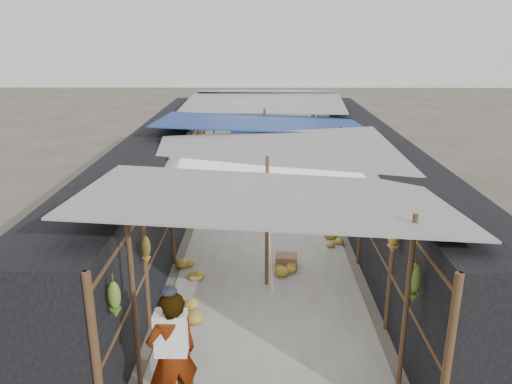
{
  "coord_description": "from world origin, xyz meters",
  "views": [
    {
      "loc": [
        -0.14,
        -5.81,
        4.74
      ],
      "look_at": [
        -0.22,
        5.1,
        1.25
      ],
      "focal_mm": 35.0,
      "sensor_mm": 36.0,
      "label": 1
    }
  ],
  "objects_px": {
    "crate_near": "(286,261)",
    "black_basin": "(303,209)",
    "vendor_elderly": "(172,355)",
    "shopper_blue": "(238,192)",
    "vendor_seated": "(289,164)"
  },
  "relations": [
    {
      "from": "black_basin",
      "to": "shopper_blue",
      "type": "bearing_deg",
      "value": -165.53
    },
    {
      "from": "black_basin",
      "to": "shopper_blue",
      "type": "relative_size",
      "value": 0.38
    },
    {
      "from": "vendor_elderly",
      "to": "vendor_seated",
      "type": "bearing_deg",
      "value": -130.13
    },
    {
      "from": "crate_near",
      "to": "shopper_blue",
      "type": "distance_m",
      "value": 3.22
    },
    {
      "from": "vendor_seated",
      "to": "black_basin",
      "type": "bearing_deg",
      "value": -15.79
    },
    {
      "from": "crate_near",
      "to": "shopper_blue",
      "type": "height_order",
      "value": "shopper_blue"
    },
    {
      "from": "vendor_seated",
      "to": "shopper_blue",
      "type": "bearing_deg",
      "value": -39.73
    },
    {
      "from": "crate_near",
      "to": "vendor_elderly",
      "type": "bearing_deg",
      "value": -107.91
    },
    {
      "from": "crate_near",
      "to": "shopper_blue",
      "type": "bearing_deg",
      "value": 114.09
    },
    {
      "from": "vendor_elderly",
      "to": "shopper_blue",
      "type": "xyz_separation_m",
      "value": [
        0.52,
        7.25,
        -0.16
      ]
    },
    {
      "from": "vendor_elderly",
      "to": "shopper_blue",
      "type": "bearing_deg",
      "value": -123.86
    },
    {
      "from": "crate_near",
      "to": "black_basin",
      "type": "distance_m",
      "value": 3.46
    },
    {
      "from": "crate_near",
      "to": "black_basin",
      "type": "xyz_separation_m",
      "value": [
        0.62,
        3.4,
        -0.05
      ]
    },
    {
      "from": "shopper_blue",
      "to": "vendor_seated",
      "type": "distance_m",
      "value": 4.39
    },
    {
      "from": "crate_near",
      "to": "vendor_elderly",
      "type": "relative_size",
      "value": 0.25
    }
  ]
}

